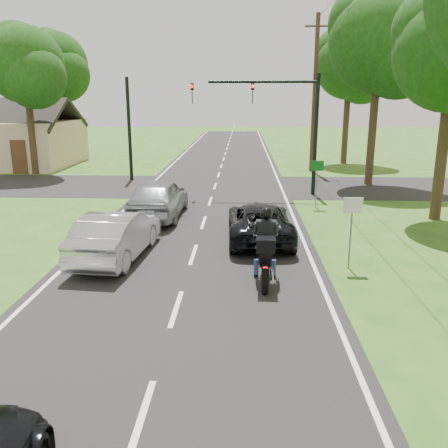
{
  "coord_description": "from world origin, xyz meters",
  "views": [
    {
      "loc": [
        1.55,
        -10.31,
        4.88
      ],
      "look_at": [
        1.02,
        3.0,
        1.3
      ],
      "focal_mm": 38.0,
      "sensor_mm": 36.0,
      "label": 1
    }
  ],
  "objects": [
    {
      "name": "ground",
      "position": [
        0.0,
        0.0,
        0.0
      ],
      "size": [
        140.0,
        140.0,
        0.0
      ],
      "primitive_type": "plane",
      "color": "#2C5618",
      "rests_on": "ground"
    },
    {
      "name": "road",
      "position": [
        0.0,
        10.0,
        0.01
      ],
      "size": [
        8.0,
        100.0,
        0.01
      ],
      "primitive_type": "cube",
      "color": "black",
      "rests_on": "ground"
    },
    {
      "name": "cross_road",
      "position": [
        0.0,
        16.0,
        0.01
      ],
      "size": [
        60.0,
        7.0,
        0.01
      ],
      "primitive_type": "cube",
      "color": "black",
      "rests_on": "ground"
    },
    {
      "name": "motorcycle_rider",
      "position": [
        2.18,
        1.79,
        0.82
      ],
      "size": [
        0.69,
        2.43,
        2.1
      ],
      "rotation": [
        0.0,
        0.0,
        -0.04
      ],
      "color": "black",
      "rests_on": "ground"
    },
    {
      "name": "dark_suv",
      "position": [
        2.16,
        5.75,
        0.66
      ],
      "size": [
        2.29,
        4.72,
        1.29
      ],
      "primitive_type": "imported",
      "rotation": [
        0.0,
        0.0,
        3.17
      ],
      "color": "black",
      "rests_on": "road"
    },
    {
      "name": "silver_sedan",
      "position": [
        -2.34,
        3.62,
        0.76
      ],
      "size": [
        1.99,
        4.67,
        1.5
      ],
      "primitive_type": "imported",
      "rotation": [
        0.0,
        0.0,
        3.05
      ],
      "color": "#B7B7BC",
      "rests_on": "road"
    },
    {
      "name": "silver_suv",
      "position": [
        -1.93,
        8.83,
        0.84
      ],
      "size": [
        2.11,
        4.94,
        1.66
      ],
      "primitive_type": "imported",
      "rotation": [
        0.0,
        0.0,
        3.11
      ],
      "color": "#9D9FA5",
      "rests_on": "road"
    },
    {
      "name": "traffic_signal",
      "position": [
        3.34,
        14.0,
        4.14
      ],
      "size": [
        6.38,
        0.44,
        6.0
      ],
      "color": "black",
      "rests_on": "ground"
    },
    {
      "name": "signal_pole_far",
      "position": [
        -5.2,
        18.0,
        3.0
      ],
      "size": [
        0.2,
        0.2,
        6.0
      ],
      "primitive_type": "cylinder",
      "color": "black",
      "rests_on": "ground"
    },
    {
      "name": "utility_pole_far",
      "position": [
        6.2,
        22.0,
        5.08
      ],
      "size": [
        1.6,
        0.28,
        10.0
      ],
      "color": "#4A2D22",
      "rests_on": "ground"
    },
    {
      "name": "sign_white",
      "position": [
        4.7,
        2.98,
        1.6
      ],
      "size": [
        0.55,
        0.07,
        2.12
      ],
      "color": "slate",
      "rests_on": "ground"
    },
    {
      "name": "sign_green",
      "position": [
        4.9,
        10.98,
        1.6
      ],
      "size": [
        0.55,
        0.07,
        2.12
      ],
      "color": "slate",
      "rests_on": "ground"
    },
    {
      "name": "tree_row_d",
      "position": [
        9.1,
        16.76,
        7.43
      ],
      "size": [
        5.76,
        5.58,
        10.45
      ],
      "color": "#332316",
      "rests_on": "ground"
    },
    {
      "name": "tree_row_e",
      "position": [
        9.48,
        25.78,
        6.83
      ],
      "size": [
        5.28,
        5.12,
        9.61
      ],
      "color": "#332316",
      "rests_on": "ground"
    },
    {
      "name": "tree_left_near",
      "position": [
        -11.73,
        19.78,
        6.53
      ],
      "size": [
        5.12,
        4.96,
        9.22
      ],
      "color": "#332316",
      "rests_on": "ground"
    },
    {
      "name": "tree_left_far",
      "position": [
        -13.7,
        29.76,
        7.13
      ],
      "size": [
        5.76,
        5.58,
        10.14
      ],
      "color": "#332316",
      "rests_on": "ground"
    },
    {
      "name": "house",
      "position": [
        -16.0,
        24.0,
        1.77
      ],
      "size": [
        10.2,
        8.0,
        4.84
      ],
      "color": "tan",
      "rests_on": "ground"
    }
  ]
}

